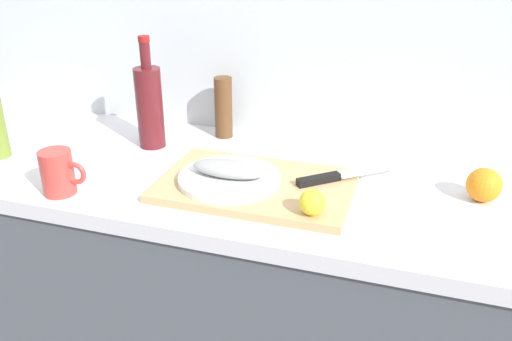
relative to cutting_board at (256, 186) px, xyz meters
name	(u,v)px	position (x,y,z in m)	size (l,w,h in m)	color
back_wall	(249,12)	(-0.15, 0.40, 0.34)	(3.20, 0.05, 2.50)	silver
kitchen_counter	(216,308)	(-0.15, 0.07, -0.46)	(2.00, 0.60, 0.90)	#4C5159
cutting_board	(256,186)	(0.00, 0.00, 0.00)	(0.46, 0.30, 0.02)	tan
white_plate	(229,178)	(-0.06, -0.02, 0.02)	(0.24, 0.24, 0.01)	white
fish_fillet	(229,169)	(-0.06, -0.02, 0.04)	(0.18, 0.08, 0.04)	#999E99
chef_knife	(338,176)	(0.18, 0.07, 0.02)	(0.24, 0.21, 0.02)	silver
lemon_0	(312,202)	(0.16, -0.11, 0.04)	(0.06, 0.06, 0.06)	yellow
wine_bottle	(150,105)	(-0.37, 0.17, 0.11)	(0.07, 0.07, 0.31)	#59191E
coffee_mug_0	(58,172)	(-0.43, -0.16, 0.04)	(0.12, 0.08, 0.11)	#CC3F38
orange_0	(484,185)	(0.51, 0.11, 0.03)	(0.08, 0.08, 0.08)	orange
pepper_mill	(223,108)	(-0.20, 0.30, 0.08)	(0.05, 0.05, 0.18)	brown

